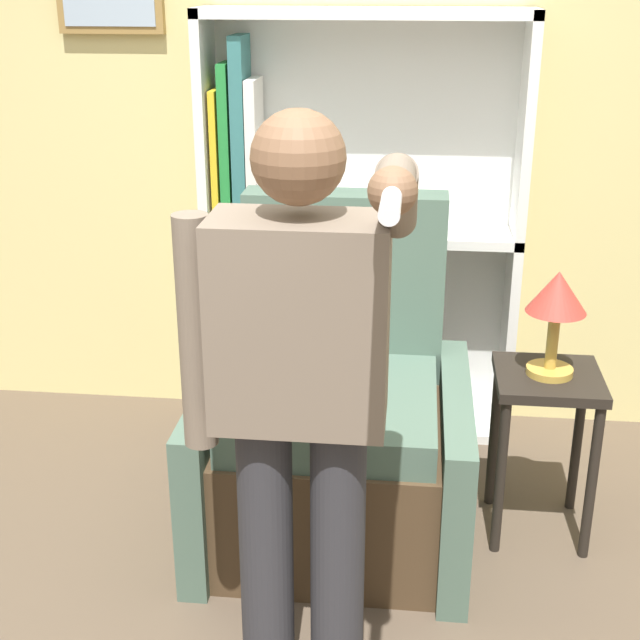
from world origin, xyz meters
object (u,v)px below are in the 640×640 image
at_px(person_standing, 299,386).
at_px(table_lamp, 557,302).
at_px(side_table, 545,410).
at_px(bookcase, 326,240).
at_px(armchair, 336,432).

bearing_deg(person_standing, table_lamp, 47.93).
xyz_separation_m(person_standing, side_table, (0.76, 0.84, -0.45)).
bearing_deg(bookcase, table_lamp, -41.85).
distance_m(armchair, table_lamp, 0.90).
xyz_separation_m(armchair, person_standing, (-0.02, -0.81, 0.57)).
relative_size(armchair, table_lamp, 3.16).
height_order(armchair, person_standing, person_standing).
relative_size(person_standing, side_table, 2.61).
bearing_deg(table_lamp, bookcase, 138.15).
bearing_deg(bookcase, side_table, -41.85).
bearing_deg(bookcase, armchair, -81.31).
height_order(bookcase, side_table, bookcase).
bearing_deg(armchair, side_table, 2.16).
xyz_separation_m(person_standing, table_lamp, (0.76, 0.84, -0.05)).
height_order(person_standing, side_table, person_standing).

